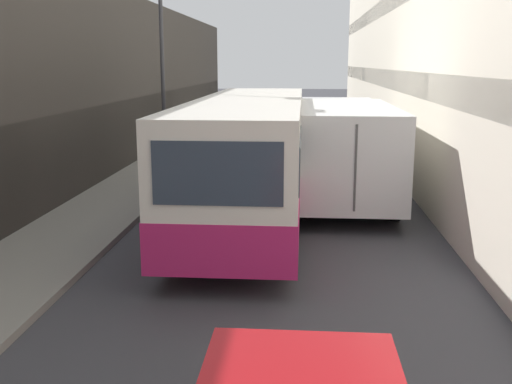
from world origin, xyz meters
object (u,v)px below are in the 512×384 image
(bus, at_px, (250,154))
(street_lamp, at_px, (161,37))
(panel_van, at_px, (255,125))
(box_truck, at_px, (343,143))

(bus, bearing_deg, street_lamp, 132.08)
(bus, xyz_separation_m, panel_van, (-0.82, 11.69, -0.48))
(box_truck, xyz_separation_m, street_lamp, (-5.36, 0.53, 3.03))
(bus, height_order, street_lamp, street_lamp)
(panel_van, distance_m, street_lamp, 9.38)
(bus, distance_m, street_lamp, 5.26)
(street_lamp, bearing_deg, bus, -47.92)
(box_truck, height_order, street_lamp, street_lamp)
(panel_van, relative_size, street_lamp, 0.72)
(street_lamp, bearing_deg, panel_van, 76.18)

